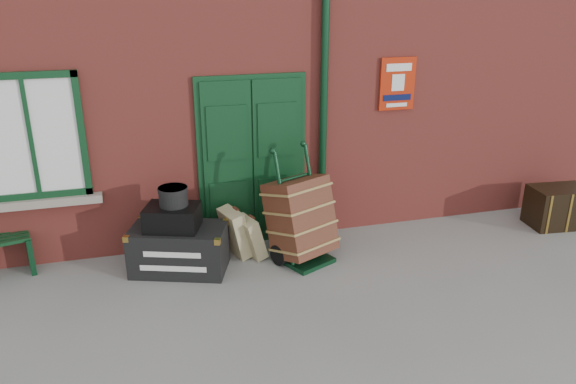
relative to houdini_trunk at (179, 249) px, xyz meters
name	(u,v)px	position (x,y,z in m)	size (l,w,h in m)	color
ground	(307,290)	(1.35, -0.89, -0.28)	(80.00, 80.00, 0.00)	gray
station_building	(242,60)	(1.35, 2.60, 1.88)	(10.30, 4.30, 4.36)	#B04339
houdini_trunk	(179,249)	(0.00, 0.00, 0.00)	(1.13, 0.62, 0.57)	black
strongbox	(172,217)	(-0.05, 0.00, 0.42)	(0.62, 0.45, 0.28)	black
hatbox	(173,196)	(-0.02, 0.03, 0.68)	(0.34, 0.34, 0.23)	black
suitcase_back	(235,232)	(0.73, 0.21, 0.04)	(0.18, 0.44, 0.62)	tan
suitcase_front	(251,237)	(0.91, 0.11, -0.01)	(0.16, 0.40, 0.53)	tan
porter_trolley	(301,219)	(1.51, -0.11, 0.27)	(0.94, 0.97, 1.43)	black
dark_trunk	(558,207)	(5.39, -0.09, 0.01)	(0.80, 0.52, 0.58)	black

